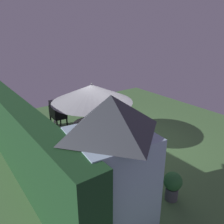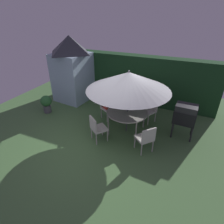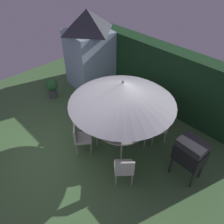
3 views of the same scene
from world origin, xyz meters
The scene contains 12 objects.
ground_plane centered at (0.00, 0.00, 0.00)m, with size 11.00×11.00×0.00m, color #47703D.
hedge_backdrop centered at (0.00, 3.50, 1.08)m, with size 7.20×0.59×2.15m.
garden_shed centered at (-2.68, 2.57, 1.49)m, with size 1.71×1.72×2.92m.
patio_table centered at (0.60, 0.95, 0.74)m, with size 1.40×1.40×0.80m.
patio_umbrella centered at (0.60, 0.95, 1.89)m, with size 2.73×2.73×2.24m.
bbq_grill centered at (2.44, 1.42, 0.85)m, with size 0.73×0.54×1.20m.
chair_near_shed centered at (-0.45, 1.55, 0.52)m, with size 0.63×0.63×0.90m.
chair_far_side centered at (-0.11, 0.04, 0.52)m, with size 0.65×0.65×0.90m.
chair_toward_hedge centered at (1.50, 0.13, 0.52)m, with size 0.65×0.65×0.90m.
chair_toward_house centered at (1.18, 1.99, 0.52)m, with size 0.63×0.63×0.90m.
potted_plant_by_shed centered at (-2.96, 0.92, 0.44)m, with size 0.46×0.46×0.75m.
person_in_red centered at (-0.37, 1.51, 0.78)m, with size 0.38×0.41×1.26m.
Camera 3 is at (3.75, -2.44, 5.05)m, focal length 36.67 mm.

